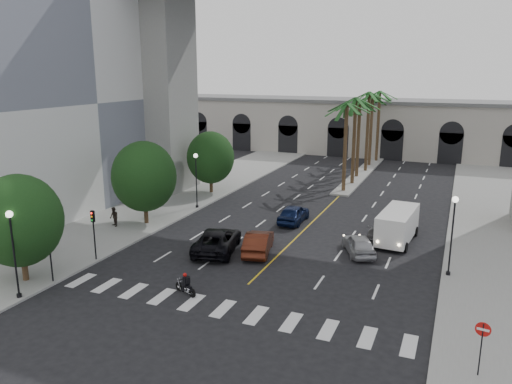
# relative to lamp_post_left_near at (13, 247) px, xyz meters

# --- Properties ---
(ground) EXTENTS (140.00, 140.00, 0.00)m
(ground) POSITION_rel_lamp_post_left_near_xyz_m (11.40, 5.00, -3.22)
(ground) COLOR black
(ground) RESTS_ON ground
(sidewalk_left) EXTENTS (8.00, 100.00, 0.15)m
(sidewalk_left) POSITION_rel_lamp_post_left_near_xyz_m (-3.60, 20.00, -3.15)
(sidewalk_left) COLOR gray
(sidewalk_left) RESTS_ON ground
(sidewalk_right) EXTENTS (8.00, 100.00, 0.15)m
(sidewalk_right) POSITION_rel_lamp_post_left_near_xyz_m (26.40, 20.00, -3.15)
(sidewalk_right) COLOR gray
(sidewalk_right) RESTS_ON ground
(median) EXTENTS (2.00, 24.00, 0.20)m
(median) POSITION_rel_lamp_post_left_near_xyz_m (11.40, 43.00, -3.12)
(median) COLOR gray
(median) RESTS_ON ground
(building_left) EXTENTS (16.50, 32.50, 20.60)m
(building_left) POSITION_rel_lamp_post_left_near_xyz_m (-15.60, 17.00, 7.09)
(building_left) COLOR silver
(building_left) RESTS_ON ground
(pier_building) EXTENTS (71.00, 10.50, 8.50)m
(pier_building) POSITION_rel_lamp_post_left_near_xyz_m (11.40, 60.00, 1.04)
(pier_building) COLOR #B4AEA2
(pier_building) RESTS_ON ground
(bridge) EXTENTS (75.00, 13.00, 26.00)m
(bridge) POSITION_rel_lamp_post_left_near_xyz_m (14.82, 27.00, 15.29)
(bridge) COLOR gray
(bridge) RESTS_ON ground
(palm_a) EXTENTS (3.20, 3.20, 10.30)m
(palm_a) POSITION_rel_lamp_post_left_near_xyz_m (11.40, 33.00, 5.88)
(palm_a) COLOR #47331E
(palm_a) RESTS_ON ground
(palm_b) EXTENTS (3.20, 3.20, 10.60)m
(palm_b) POSITION_rel_lamp_post_left_near_xyz_m (11.50, 37.00, 6.15)
(palm_b) COLOR #47331E
(palm_b) RESTS_ON ground
(palm_c) EXTENTS (3.20, 3.20, 10.10)m
(palm_c) POSITION_rel_lamp_post_left_near_xyz_m (11.20, 41.00, 5.69)
(palm_c) COLOR #47331E
(palm_c) RESTS_ON ground
(palm_d) EXTENTS (3.20, 3.20, 10.90)m
(palm_d) POSITION_rel_lamp_post_left_near_xyz_m (11.55, 45.00, 6.43)
(palm_d) COLOR #47331E
(palm_d) RESTS_ON ground
(palm_e) EXTENTS (3.20, 3.20, 10.40)m
(palm_e) POSITION_rel_lamp_post_left_near_xyz_m (11.30, 49.00, 5.97)
(palm_e) COLOR #47331E
(palm_e) RESTS_ON ground
(palm_f) EXTENTS (3.20, 3.20, 10.70)m
(palm_f) POSITION_rel_lamp_post_left_near_xyz_m (11.60, 53.00, 6.24)
(palm_f) COLOR #47331E
(palm_f) RESTS_ON ground
(street_tree_near) EXTENTS (5.20, 5.20, 6.89)m
(street_tree_near) POSITION_rel_lamp_post_left_near_xyz_m (-1.60, 2.00, 0.80)
(street_tree_near) COLOR #382616
(street_tree_near) RESTS_ON ground
(street_tree_mid) EXTENTS (5.44, 5.44, 7.21)m
(street_tree_mid) POSITION_rel_lamp_post_left_near_xyz_m (-1.60, 15.00, 0.99)
(street_tree_mid) COLOR #382616
(street_tree_mid) RESTS_ON ground
(street_tree_far) EXTENTS (5.04, 5.04, 6.68)m
(street_tree_far) POSITION_rel_lamp_post_left_near_xyz_m (-1.60, 27.00, 0.68)
(street_tree_far) COLOR #382616
(street_tree_far) RESTS_ON ground
(lamp_post_left_near) EXTENTS (0.40, 0.40, 5.35)m
(lamp_post_left_near) POSITION_rel_lamp_post_left_near_xyz_m (0.00, 0.00, 0.00)
(lamp_post_left_near) COLOR black
(lamp_post_left_near) RESTS_ON ground
(lamp_post_left_far) EXTENTS (0.40, 0.40, 5.35)m
(lamp_post_left_far) POSITION_rel_lamp_post_left_near_xyz_m (0.00, 21.00, 0.00)
(lamp_post_left_far) COLOR black
(lamp_post_left_far) RESTS_ON ground
(lamp_post_right) EXTENTS (0.40, 0.40, 5.35)m
(lamp_post_right) POSITION_rel_lamp_post_left_near_xyz_m (22.80, 13.00, 0.00)
(lamp_post_right) COLOR black
(lamp_post_right) RESTS_ON ground
(traffic_signal_near) EXTENTS (0.25, 0.18, 3.65)m
(traffic_signal_near) POSITION_rel_lamp_post_left_near_xyz_m (0.10, 2.50, -0.71)
(traffic_signal_near) COLOR black
(traffic_signal_near) RESTS_ON ground
(traffic_signal_far) EXTENTS (0.25, 0.18, 3.65)m
(traffic_signal_far) POSITION_rel_lamp_post_left_near_xyz_m (0.10, 6.50, -0.71)
(traffic_signal_far) COLOR black
(traffic_signal_far) RESTS_ON ground
(motorcycle_rider) EXTENTS (1.74, 0.81, 1.34)m
(motorcycle_rider) POSITION_rel_lamp_post_left_near_xyz_m (8.57, 4.31, -2.62)
(motorcycle_rider) COLOR black
(motorcycle_rider) RESTS_ON ground
(car_a) EXTENTS (3.37, 4.61, 1.46)m
(car_a) POSITION_rel_lamp_post_left_near_xyz_m (16.66, 14.93, -2.49)
(car_a) COLOR #9D9DA1
(car_a) RESTS_ON ground
(car_b) EXTENTS (2.82, 5.15, 1.61)m
(car_b) POSITION_rel_lamp_post_left_near_xyz_m (9.90, 12.34, -2.42)
(car_b) COLOR #491B0E
(car_b) RESTS_ON ground
(car_c) EXTENTS (4.07, 6.43, 1.66)m
(car_c) POSITION_rel_lamp_post_left_near_xyz_m (6.99, 11.50, -2.39)
(car_c) COLOR black
(car_c) RESTS_ON ground
(car_d) EXTENTS (2.56, 4.97, 1.38)m
(car_d) POSITION_rel_lamp_post_left_near_xyz_m (17.87, 19.80, -2.53)
(car_d) COLOR slate
(car_d) RESTS_ON ground
(car_e) EXTENTS (1.93, 4.66, 1.58)m
(car_e) POSITION_rel_lamp_post_left_near_xyz_m (9.90, 20.39, -2.43)
(car_e) COLOR #0D183D
(car_e) RESTS_ON ground
(cargo_van) EXTENTS (2.78, 6.07, 2.52)m
(cargo_van) POSITION_rel_lamp_post_left_near_xyz_m (18.85, 18.61, -1.82)
(cargo_van) COLOR silver
(cargo_van) RESTS_ON ground
(pedestrian_a) EXTENTS (0.74, 0.54, 1.87)m
(pedestrian_a) POSITION_rel_lamp_post_left_near_xyz_m (-3.77, 5.99, -2.14)
(pedestrian_a) COLOR black
(pedestrian_a) RESTS_ON sidewalk_left
(pedestrian_b) EXTENTS (1.00, 0.94, 1.65)m
(pedestrian_b) POSITION_rel_lamp_post_left_near_xyz_m (-3.48, 13.10, -2.25)
(pedestrian_b) COLOR black
(pedestrian_b) RESTS_ON sidewalk_left
(do_not_enter_sign) EXTENTS (0.64, 0.13, 2.64)m
(do_not_enter_sign) POSITION_rel_lamp_post_left_near_xyz_m (24.40, 1.96, -1.31)
(do_not_enter_sign) COLOR black
(do_not_enter_sign) RESTS_ON ground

